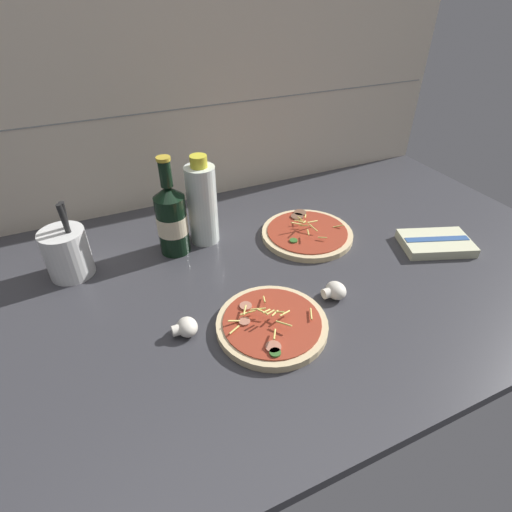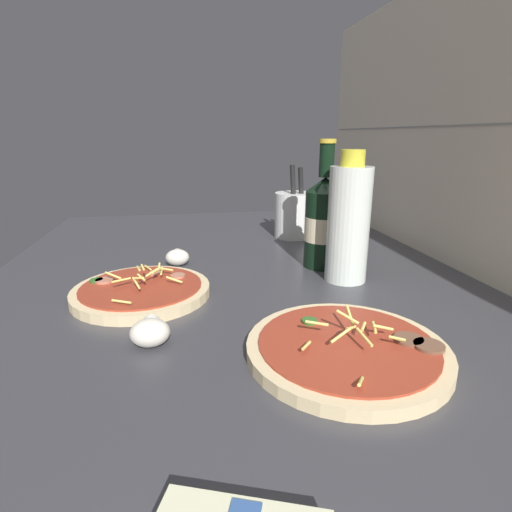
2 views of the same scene
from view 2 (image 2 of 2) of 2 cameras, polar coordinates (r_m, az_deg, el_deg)
The scene contains 8 objects.
counter_slab at distance 62.73cm, azimuth -2.29°, elevation -8.56°, with size 160.00×90.00×2.50cm.
pizza_near at distance 69.03cm, azimuth -16.02°, elevation -4.79°, with size 22.39×22.39×5.04cm.
pizza_far at distance 50.75cm, azimuth 12.88°, elevation -12.80°, with size 24.30×24.30×5.29cm.
beer_bottle at distance 80.47cm, azimuth 9.64°, elevation 4.91°, with size 7.56×7.56×25.04cm.
oil_bottle at distance 73.07cm, azimuth 13.07°, elevation 4.65°, with size 7.51×7.51×23.37cm.
mushroom_left at distance 53.29cm, azimuth -14.89°, elevation -10.41°, with size 5.29×5.04×3.53cm.
mushroom_right at distance 83.48cm, azimuth -11.16°, elevation -0.16°, with size 5.04×4.80×3.36cm.
utensil_crock at distance 104.37cm, azimuth 5.48°, elevation 5.92°, with size 10.04×10.04×18.71cm.
Camera 2 is at (56.17, -7.39, 28.19)cm, focal length 28.00 mm.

